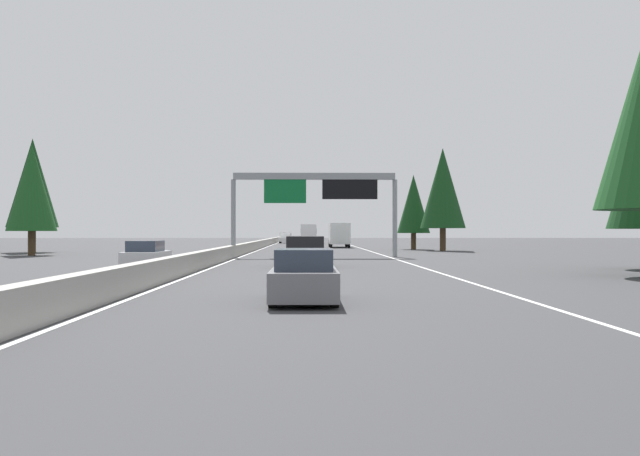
{
  "coord_description": "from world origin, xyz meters",
  "views": [
    {
      "loc": [
        -3.37,
        -5.35,
        1.94
      ],
      "look_at": [
        65.09,
        -6.51,
        2.27
      ],
      "focal_mm": 41.27,
      "sensor_mm": 36.0,
      "label": 1
    }
  ],
  "objects_px": {
    "sedan_distant_a": "(304,278)",
    "oncoming_near": "(146,256)",
    "conifer_right_mid": "(443,188)",
    "conifer_right_far": "(413,204)",
    "conifer_left_mid": "(33,183)",
    "pickup_near_center": "(285,238)",
    "box_truck_mid_left": "(339,234)",
    "minivan_mid_right": "(305,250)",
    "sedan_far_left": "(309,245)",
    "sign_gantry_overhead": "(317,190)",
    "conifer_left_near": "(32,188)",
    "bus_distant_b": "(309,233)"
  },
  "relations": [
    {
      "from": "sedan_distant_a",
      "to": "conifer_right_mid",
      "type": "xyz_separation_m",
      "value": [
        53.91,
        -13.78,
        5.64
      ]
    },
    {
      "from": "oncoming_near",
      "to": "sedan_distant_a",
      "type": "bearing_deg",
      "value": 24.48
    },
    {
      "from": "pickup_near_center",
      "to": "sedan_far_left",
      "type": "bearing_deg",
      "value": -176.16
    },
    {
      "from": "pickup_near_center",
      "to": "conifer_right_far",
      "type": "xyz_separation_m",
      "value": [
        -44.91,
        -15.22,
        4.0
      ]
    },
    {
      "from": "minivan_mid_right",
      "to": "pickup_near_center",
      "type": "height_order",
      "value": "pickup_near_center"
    },
    {
      "from": "box_truck_mid_left",
      "to": "conifer_right_far",
      "type": "distance_m",
      "value": 13.73
    },
    {
      "from": "sign_gantry_overhead",
      "to": "bus_distant_b",
      "type": "relative_size",
      "value": 1.1
    },
    {
      "from": "conifer_left_mid",
      "to": "pickup_near_center",
      "type": "bearing_deg",
      "value": -21.45
    },
    {
      "from": "conifer_right_far",
      "to": "conifer_left_mid",
      "type": "height_order",
      "value": "conifer_left_mid"
    },
    {
      "from": "sedan_distant_a",
      "to": "minivan_mid_right",
      "type": "distance_m",
      "value": 20.2
    },
    {
      "from": "sedan_distant_a",
      "to": "box_truck_mid_left",
      "type": "bearing_deg",
      "value": -3.24
    },
    {
      "from": "sedan_distant_a",
      "to": "conifer_left_mid",
      "type": "relative_size",
      "value": 0.41
    },
    {
      "from": "oncoming_near",
      "to": "conifer_left_mid",
      "type": "bearing_deg",
      "value": -150.51
    },
    {
      "from": "minivan_mid_right",
      "to": "bus_distant_b",
      "type": "distance_m",
      "value": 82.09
    },
    {
      "from": "box_truck_mid_left",
      "to": "bus_distant_b",
      "type": "relative_size",
      "value": 0.74
    },
    {
      "from": "sedan_distant_a",
      "to": "oncoming_near",
      "type": "relative_size",
      "value": 1.0
    },
    {
      "from": "conifer_right_mid",
      "to": "minivan_mid_right",
      "type": "bearing_deg",
      "value": 157.73
    },
    {
      "from": "box_truck_mid_left",
      "to": "conifer_left_mid",
      "type": "xyz_separation_m",
      "value": [
        -21.63,
        29.46,
        4.84
      ]
    },
    {
      "from": "conifer_right_far",
      "to": "conifer_left_mid",
      "type": "relative_size",
      "value": 0.76
    },
    {
      "from": "pickup_near_center",
      "to": "box_truck_mid_left",
      "type": "relative_size",
      "value": 0.66
    },
    {
      "from": "sedan_distant_a",
      "to": "pickup_near_center",
      "type": "bearing_deg",
      "value": 1.99
    },
    {
      "from": "sedan_distant_a",
      "to": "pickup_near_center",
      "type": "height_order",
      "value": "pickup_near_center"
    },
    {
      "from": "sedan_distant_a",
      "to": "sign_gantry_overhead",
      "type": "bearing_deg",
      "value": -1.26
    },
    {
      "from": "sign_gantry_overhead",
      "to": "conifer_left_near",
      "type": "distance_m",
      "value": 23.37
    },
    {
      "from": "pickup_near_center",
      "to": "conifer_left_near",
      "type": "distance_m",
      "value": 67.24
    },
    {
      "from": "sedan_distant_a",
      "to": "oncoming_near",
      "type": "bearing_deg",
      "value": 24.48
    },
    {
      "from": "pickup_near_center",
      "to": "box_truck_mid_left",
      "type": "xyz_separation_m",
      "value": [
        -33.97,
        -7.61,
        0.7
      ]
    },
    {
      "from": "minivan_mid_right",
      "to": "conifer_right_far",
      "type": "relative_size",
      "value": 0.62
    },
    {
      "from": "pickup_near_center",
      "to": "conifer_right_mid",
      "type": "relative_size",
      "value": 0.54
    },
    {
      "from": "sign_gantry_overhead",
      "to": "conifer_right_far",
      "type": "height_order",
      "value": "conifer_right_far"
    },
    {
      "from": "sedan_distant_a",
      "to": "oncoming_near",
      "type": "height_order",
      "value": "same"
    },
    {
      "from": "box_truck_mid_left",
      "to": "conifer_left_near",
      "type": "bearing_deg",
      "value": 139.29
    },
    {
      "from": "sedan_distant_a",
      "to": "box_truck_mid_left",
      "type": "xyz_separation_m",
      "value": [
        70.22,
        -3.98,
        0.93
      ]
    },
    {
      "from": "sedan_distant_a",
      "to": "conifer_left_mid",
      "type": "distance_m",
      "value": 55.17
    },
    {
      "from": "minivan_mid_right",
      "to": "conifer_right_mid",
      "type": "bearing_deg",
      "value": -22.27
    },
    {
      "from": "pickup_near_center",
      "to": "oncoming_near",
      "type": "xyz_separation_m",
      "value": [
        -86.01,
        4.65,
        -0.23
      ]
    },
    {
      "from": "conifer_right_mid",
      "to": "conifer_right_far",
      "type": "relative_size",
      "value": 1.28
    },
    {
      "from": "sedan_distant_a",
      "to": "conifer_left_mid",
      "type": "bearing_deg",
      "value": 27.67
    },
    {
      "from": "sedan_distant_a",
      "to": "pickup_near_center",
      "type": "relative_size",
      "value": 0.79
    },
    {
      "from": "conifer_right_far",
      "to": "minivan_mid_right",
      "type": "bearing_deg",
      "value": 163.45
    },
    {
      "from": "sign_gantry_overhead",
      "to": "minivan_mid_right",
      "type": "xyz_separation_m",
      "value": [
        -15.63,
        0.81,
        -4.15
      ]
    },
    {
      "from": "minivan_mid_right",
      "to": "sedan_far_left",
      "type": "xyz_separation_m",
      "value": [
        26.36,
        -0.26,
        -0.27
      ]
    },
    {
      "from": "conifer_right_mid",
      "to": "conifer_right_far",
      "type": "xyz_separation_m",
      "value": [
        5.36,
        2.19,
        -1.41
      ]
    },
    {
      "from": "box_truck_mid_left",
      "to": "conifer_left_mid",
      "type": "height_order",
      "value": "conifer_left_mid"
    },
    {
      "from": "sedan_far_left",
      "to": "conifer_right_far",
      "type": "bearing_deg",
      "value": -41.75
    },
    {
      "from": "sedan_distant_a",
      "to": "minivan_mid_right",
      "type": "bearing_deg",
      "value": 0.07
    },
    {
      "from": "sign_gantry_overhead",
      "to": "box_truck_mid_left",
      "type": "bearing_deg",
      "value": -5.3
    },
    {
      "from": "sedan_far_left",
      "to": "conifer_right_mid",
      "type": "xyz_separation_m",
      "value": [
        7.36,
        -13.55,
        5.64
      ]
    },
    {
      "from": "minivan_mid_right",
      "to": "oncoming_near",
      "type": "distance_m",
      "value": 8.5
    },
    {
      "from": "bus_distant_b",
      "to": "conifer_right_far",
      "type": "height_order",
      "value": "conifer_right_far"
    }
  ]
}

